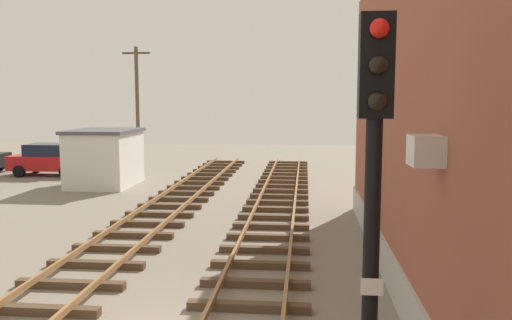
% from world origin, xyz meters
% --- Properties ---
extents(signal_mast, '(0.36, 0.40, 5.13)m').
position_xyz_m(signal_mast, '(3.09, -2.31, 3.23)').
color(signal_mast, black).
rests_on(signal_mast, ground).
extents(control_hut, '(3.00, 3.80, 2.76)m').
position_xyz_m(control_hut, '(-7.41, 16.48, 1.39)').
color(control_hut, silver).
rests_on(control_hut, ground).
extents(parked_car_red, '(4.20, 2.04, 1.76)m').
position_xyz_m(parked_car_red, '(-11.80, 19.56, 0.90)').
color(parked_car_red, red).
rests_on(parked_car_red, ground).
extents(utility_pole_far, '(1.80, 0.24, 7.54)m').
position_xyz_m(utility_pole_far, '(-8.44, 24.83, 3.96)').
color(utility_pole_far, brown).
rests_on(utility_pole_far, ground).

